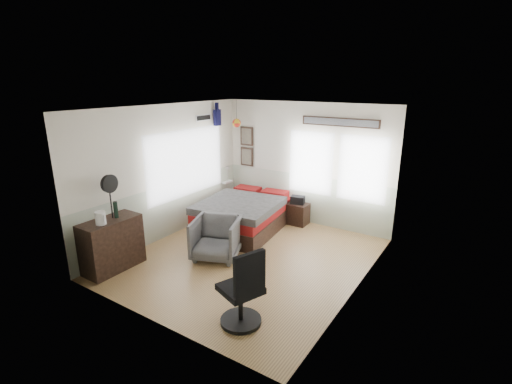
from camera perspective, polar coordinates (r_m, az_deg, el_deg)
ground_plane at (r=6.93m, az=-1.13°, el=-10.12°), size 4.00×4.50×0.01m
room_shell at (r=6.56m, az=-0.85°, el=3.38°), size 4.02×4.52×2.71m
wall_decor at (r=8.48m, az=0.07°, el=9.81°), size 3.55×1.32×1.44m
bed at (r=8.08m, az=-1.88°, el=-3.46°), size 1.75×2.31×0.68m
dresser at (r=6.85m, az=-21.27°, el=-7.51°), size 0.48×1.00×0.90m
armchair at (r=6.83m, az=-6.14°, el=-7.07°), size 1.06×1.07×0.76m
nightstand at (r=8.45m, az=6.36°, el=-3.33°), size 0.48×0.39×0.48m
task_chair at (r=5.01m, az=-2.00°, el=-15.55°), size 0.64×0.64×1.11m
kettle at (r=6.48m, az=-22.80°, el=-3.71°), size 0.19×0.16×0.22m
bottle at (r=6.69m, az=-20.77°, el=-2.56°), size 0.07×0.07×0.29m
stand_fan at (r=6.57m, az=-21.65°, el=1.09°), size 0.10×0.31×0.76m
black_bag at (r=8.34m, az=6.43°, el=-1.21°), size 0.34×0.26×0.18m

